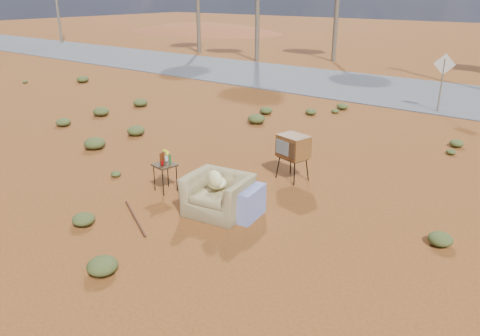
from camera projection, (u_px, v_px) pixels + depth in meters
The scene contains 9 objects.
ground at pixel (190, 212), 9.73m from camera, with size 140.00×140.00×0.00m, color brown.
highway at pixel (423, 94), 20.81m from camera, with size 140.00×7.00×0.04m, color #565659.
dirt_mound at pixel (205, 32), 52.03m from camera, with size 26.00×18.00×2.00m, color brown.
armchair at pixel (223, 191), 9.51m from camera, with size 1.56×1.15×1.09m.
tv_unit at pixel (293, 147), 11.16m from camera, with size 0.80×0.70×1.11m.
side_table at pixel (165, 163), 10.57m from camera, with size 0.54×0.54×0.93m.
rusty_bar at pixel (135, 218), 9.45m from camera, with size 0.04×0.04×1.68m, color #482413.
road_sign at pixel (443, 72), 17.21m from camera, with size 0.78×0.06×2.19m.
scrub_patch at pixel (275, 146), 13.41m from camera, with size 17.49×8.07×0.33m.
Camera 1 is at (6.19, -6.29, 4.32)m, focal length 35.00 mm.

